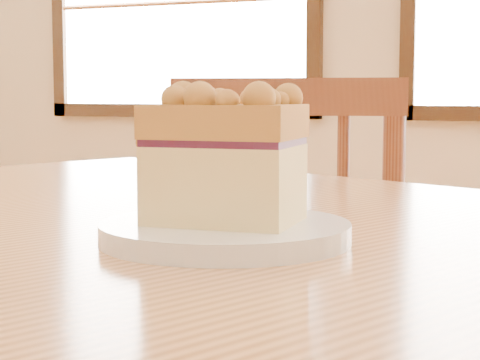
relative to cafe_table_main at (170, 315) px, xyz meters
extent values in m
cube|color=#33200E|center=(-1.88, 3.73, 0.11)|extent=(1.76, 0.06, 0.08)
cube|color=brown|center=(-1.88, 3.70, 0.75)|extent=(1.56, 0.05, 0.03)
cube|color=tan|center=(0.00, 0.00, 0.08)|extent=(1.36, 1.15, 0.04)
cube|color=brown|center=(-0.10, 0.69, -0.21)|extent=(0.49, 0.49, 0.04)
cylinder|color=brown|center=(0.10, 0.55, 0.01)|extent=(0.03, 0.03, 0.44)
cylinder|color=brown|center=(-0.22, 0.47, 0.01)|extent=(0.03, 0.03, 0.44)
cube|color=brown|center=(-0.06, 0.51, 0.21)|extent=(0.37, 0.12, 0.06)
cylinder|color=brown|center=(0.03, 0.53, 0.00)|extent=(0.02, 0.02, 0.39)
cylinder|color=brown|center=(-0.06, 0.51, 0.00)|extent=(0.02, 0.02, 0.39)
cylinder|color=brown|center=(-0.14, 0.49, 0.00)|extent=(0.02, 0.02, 0.39)
cylinder|color=white|center=(0.12, -0.14, 0.11)|extent=(0.19, 0.19, 0.02)
cylinder|color=white|center=(0.12, -0.14, 0.11)|extent=(0.13, 0.13, 0.01)
cube|color=#EFD387|center=(0.12, -0.14, 0.15)|extent=(0.12, 0.09, 0.06)
cube|color=#40122A|center=(0.12, -0.14, 0.18)|extent=(0.11, 0.09, 0.01)
cube|color=#A77C34|center=(0.12, -0.14, 0.20)|extent=(0.12, 0.09, 0.03)
sphere|color=#A77C34|center=(0.17, -0.16, 0.22)|extent=(0.03, 0.03, 0.03)
sphere|color=#A77C34|center=(0.10, -0.15, 0.22)|extent=(0.02, 0.02, 0.02)
sphere|color=#A77C34|center=(0.16, -0.12, 0.21)|extent=(0.02, 0.02, 0.02)
sphere|color=#A77C34|center=(0.14, -0.16, 0.21)|extent=(0.02, 0.02, 0.02)
sphere|color=#A77C34|center=(0.09, -0.13, 0.22)|extent=(0.02, 0.02, 0.02)
sphere|color=#A77C34|center=(0.07, -0.12, 0.21)|extent=(0.02, 0.02, 0.02)
sphere|color=#A77C34|center=(0.16, -0.12, 0.22)|extent=(0.02, 0.02, 0.02)
sphere|color=#A77C34|center=(0.15, -0.15, 0.21)|extent=(0.02, 0.02, 0.02)
sphere|color=#A77C34|center=(0.11, -0.11, 0.22)|extent=(0.03, 0.03, 0.03)
sphere|color=#A77C34|center=(0.08, -0.12, 0.22)|extent=(0.02, 0.02, 0.02)
sphere|color=#A77C34|center=(0.11, -0.13, 0.21)|extent=(0.02, 0.02, 0.02)
sphere|color=#A77C34|center=(0.08, -0.11, 0.21)|extent=(0.02, 0.02, 0.02)
sphere|color=#A77C34|center=(0.09, -0.17, 0.21)|extent=(0.02, 0.02, 0.02)
sphere|color=#A77C34|center=(0.12, -0.14, 0.22)|extent=(0.03, 0.03, 0.03)
sphere|color=#A77C34|center=(0.16, -0.12, 0.21)|extent=(0.01, 0.01, 0.01)
sphere|color=#A77C34|center=(0.11, -0.16, 0.22)|extent=(0.02, 0.02, 0.02)
sphere|color=#A77C34|center=(0.11, -0.16, 0.21)|extent=(0.02, 0.02, 0.02)
sphere|color=#A77C34|center=(0.08, -0.16, 0.21)|extent=(0.02, 0.02, 0.02)
sphere|color=#A77C34|center=(0.06, -0.15, 0.20)|extent=(0.02, 0.02, 0.02)
sphere|color=#A77C34|center=(0.06, -0.16, 0.20)|extent=(0.01, 0.01, 0.01)
sphere|color=#A77C34|center=(0.06, -0.13, 0.19)|extent=(0.02, 0.02, 0.02)
camera|label=1|loc=(0.38, -0.71, 0.22)|focal=62.00mm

